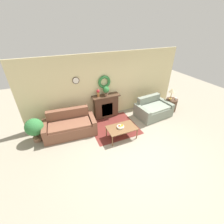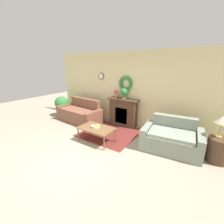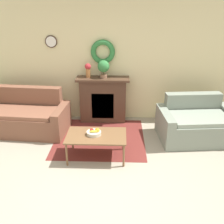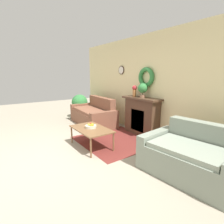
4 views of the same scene
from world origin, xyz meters
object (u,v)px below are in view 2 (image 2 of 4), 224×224
at_px(fireplace, 123,112).
at_px(couch_left, 80,114).
at_px(coffee_table, 96,129).
at_px(vase_on_mantel_left, 116,93).
at_px(loveseat_right, 171,138).
at_px(potted_plant_floor_by_couch, 62,104).
at_px(potted_plant_on_mantel, 124,92).
at_px(fruit_bowl, 96,126).
at_px(side_table_by_loveseat, 219,150).
at_px(table_lamp, 222,121).

bearing_deg(fireplace, couch_left, -160.99).
distance_m(couch_left, coffee_table, 1.94).
bearing_deg(vase_on_mantel_left, loveseat_right, -19.17).
xyz_separation_m(fireplace, potted_plant_floor_by_couch, (-2.84, -0.53, 0.03)).
relative_size(coffee_table, potted_plant_on_mantel, 2.73).
distance_m(vase_on_mantel_left, potted_plant_floor_by_couch, 2.66).
bearing_deg(fruit_bowl, fireplace, 88.11).
bearing_deg(vase_on_mantel_left, side_table_by_loveseat, -12.62).
height_order(couch_left, potted_plant_on_mantel, potted_plant_on_mantel).
relative_size(couch_left, fruit_bowl, 7.62).
distance_m(couch_left, vase_on_mantel_left, 1.73).
distance_m(fruit_bowl, side_table_by_loveseat, 3.18).
distance_m(vase_on_mantel_left, potted_plant_on_mantel, 0.35).
relative_size(fruit_bowl, potted_plant_on_mantel, 0.67).
bearing_deg(fruit_bowl, potted_plant_on_mantel, 87.36).
relative_size(table_lamp, potted_plant_floor_by_couch, 0.57).
xyz_separation_m(fireplace, coffee_table, (-0.01, -1.58, -0.12)).
bearing_deg(vase_on_mantel_left, potted_plant_floor_by_couch, -168.03).
xyz_separation_m(table_lamp, potted_plant_floor_by_couch, (-5.79, 0.16, -0.45)).
bearing_deg(side_table_by_loveseat, potted_plant_on_mantel, 166.35).
bearing_deg(loveseat_right, side_table_by_loveseat, -3.35).
relative_size(loveseat_right, potted_plant_on_mantel, 4.14).
height_order(couch_left, loveseat_right, couch_left).
bearing_deg(side_table_by_loveseat, couch_left, 178.01).
bearing_deg(fireplace, coffee_table, -90.52).
relative_size(fruit_bowl, vase_on_mantel_left, 0.83).
distance_m(couch_left, table_lamp, 4.68).
bearing_deg(coffee_table, side_table_by_loveseat, 15.47).
bearing_deg(side_table_by_loveseat, potted_plant_floor_by_couch, 177.93).
bearing_deg(potted_plant_on_mantel, table_lamp, -12.98).
bearing_deg(potted_plant_floor_by_couch, coffee_table, -20.36).
distance_m(fruit_bowl, vase_on_mantel_left, 1.75).
distance_m(side_table_by_loveseat, vase_on_mantel_left, 3.54).
height_order(side_table_by_loveseat, potted_plant_floor_by_couch, potted_plant_floor_by_couch).
xyz_separation_m(couch_left, potted_plant_on_mantel, (1.70, 0.56, 0.96)).
bearing_deg(table_lamp, side_table_by_loveseat, -38.66).
distance_m(side_table_by_loveseat, potted_plant_on_mantel, 3.23).
bearing_deg(potted_plant_floor_by_couch, potted_plant_on_mantel, 10.19).
distance_m(side_table_by_loveseat, potted_plant_floor_by_couch, 5.86).
height_order(coffee_table, potted_plant_on_mantel, potted_plant_on_mantel).
bearing_deg(couch_left, coffee_table, -26.49).
relative_size(couch_left, loveseat_right, 1.23).
height_order(fireplace, coffee_table, fireplace).
relative_size(fruit_bowl, potted_plant_floor_by_couch, 0.29).
distance_m(couch_left, loveseat_right, 3.63).
relative_size(loveseat_right, coffee_table, 1.52).
distance_m(fireplace, vase_on_mantel_left, 0.76).
bearing_deg(table_lamp, potted_plant_floor_by_couch, 178.42).
xyz_separation_m(table_lamp, potted_plant_on_mantel, (-2.93, 0.67, 0.27)).
bearing_deg(potted_plant_on_mantel, fireplace, 144.09).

